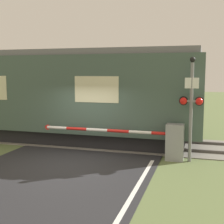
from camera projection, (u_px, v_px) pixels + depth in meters
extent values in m
plane|color=#5B6B3D|center=(72.00, 163.00, 10.39)|extent=(80.00, 80.00, 0.00)
cube|color=slate|center=(102.00, 142.00, 13.52)|extent=(36.00, 3.20, 0.03)
cube|color=#595451|center=(97.00, 144.00, 12.83)|extent=(36.00, 0.08, 0.10)
cube|color=#595451|center=(107.00, 137.00, 14.20)|extent=(36.00, 0.08, 0.10)
cube|color=black|center=(13.00, 130.00, 14.73)|extent=(15.88, 2.67, 0.60)
cube|color=#42564C|center=(11.00, 91.00, 14.50)|extent=(17.27, 3.14, 3.07)
cube|color=slate|center=(10.00, 55.00, 14.28)|extent=(16.92, 2.89, 0.24)
cube|color=beige|center=(96.00, 89.00, 11.63)|extent=(1.73, 0.02, 0.98)
cube|color=gray|center=(175.00, 142.00, 10.65)|extent=(0.60, 0.44, 1.26)
cylinder|color=gray|center=(175.00, 134.00, 10.62)|extent=(0.16, 0.16, 0.18)
cylinder|color=red|center=(163.00, 134.00, 10.73)|extent=(0.80, 0.11, 0.11)
cylinder|color=white|center=(140.00, 132.00, 10.96)|extent=(0.80, 0.11, 0.11)
cylinder|color=red|center=(118.00, 131.00, 11.18)|extent=(0.80, 0.11, 0.11)
cylinder|color=white|center=(97.00, 130.00, 11.41)|extent=(0.80, 0.11, 0.11)
cylinder|color=red|center=(77.00, 129.00, 11.63)|extent=(0.80, 0.11, 0.11)
cylinder|color=white|center=(57.00, 128.00, 11.86)|extent=(0.80, 0.11, 0.11)
cylinder|color=red|center=(48.00, 127.00, 11.97)|extent=(0.20, 0.02, 0.20)
cylinder|color=gray|center=(191.00, 113.00, 10.37)|extent=(0.11, 0.11, 3.32)
cube|color=gray|center=(191.00, 101.00, 10.32)|extent=(0.63, 0.07, 0.07)
sphere|color=red|center=(183.00, 101.00, 10.35)|extent=(0.24, 0.24, 0.24)
sphere|color=red|center=(199.00, 101.00, 10.20)|extent=(0.24, 0.24, 0.24)
cylinder|color=black|center=(184.00, 101.00, 10.45)|extent=(0.30, 0.06, 0.30)
cylinder|color=black|center=(199.00, 101.00, 10.31)|extent=(0.30, 0.06, 0.30)
cube|color=white|center=(192.00, 83.00, 10.21)|extent=(0.45, 0.02, 0.35)
sphere|color=black|center=(193.00, 60.00, 10.15)|extent=(0.18, 0.18, 0.18)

